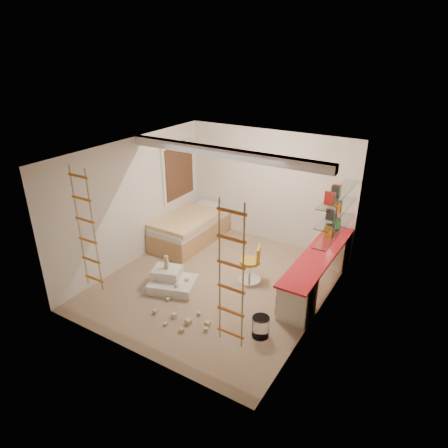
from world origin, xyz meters
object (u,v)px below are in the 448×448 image
Objects in this scene: desk at (318,269)px; bed at (190,228)px; play_platform at (171,281)px; swivel_chair at (251,269)px.

desk is 3.22m from bed.
bed is at bearing 114.98° from play_platform.
swivel_chair is at bearing 39.69° from play_platform.
play_platform is at bearing -65.02° from bed.
bed is 2.00m from play_platform.
desk is at bearing -6.49° from bed.
desk is 2.78× the size of play_platform.
play_platform is (0.84, -1.80, -0.18)m from bed.
desk is 1.40× the size of bed.
swivel_chair reaches higher than play_platform.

